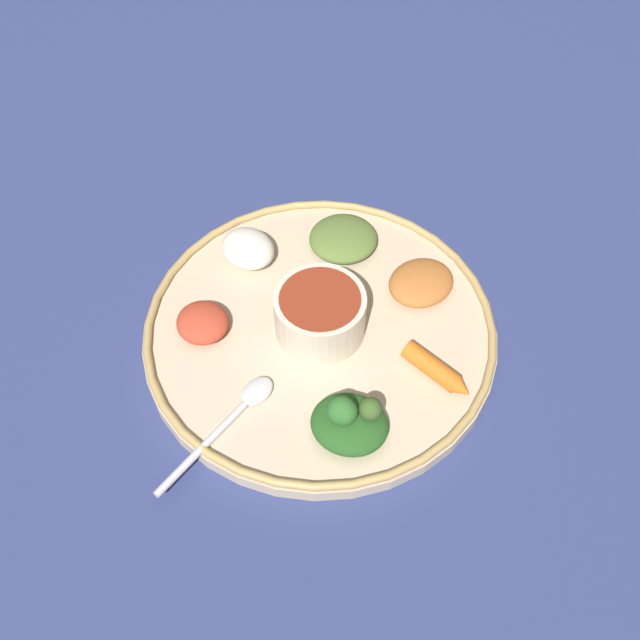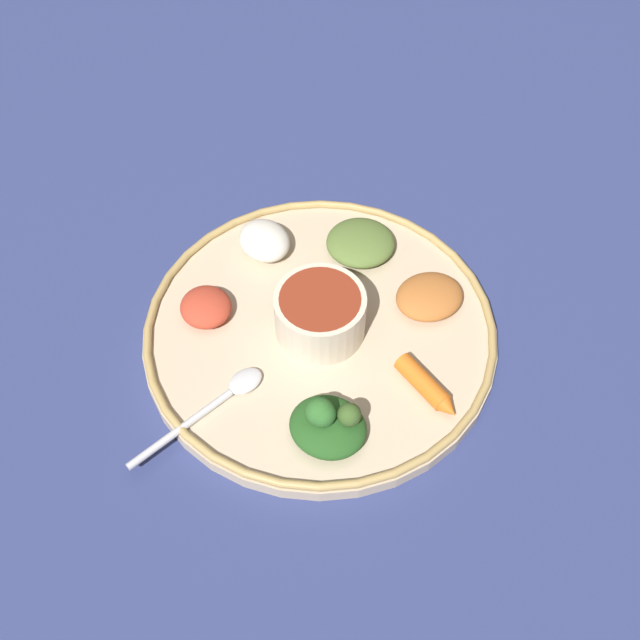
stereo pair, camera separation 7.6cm
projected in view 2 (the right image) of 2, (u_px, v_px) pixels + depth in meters
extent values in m
plane|color=navy|center=(320.00, 338.00, 0.78)|extent=(2.40, 2.40, 0.00)
cylinder|color=#C6B293|center=(320.00, 334.00, 0.78)|extent=(0.34, 0.34, 0.01)
torus|color=tan|center=(320.00, 327.00, 0.77)|extent=(0.34, 0.34, 0.01)
cylinder|color=beige|center=(320.00, 314.00, 0.75)|extent=(0.09, 0.09, 0.05)
cylinder|color=maroon|center=(320.00, 301.00, 0.73)|extent=(0.08, 0.08, 0.01)
ellipsoid|color=silver|center=(245.00, 381.00, 0.73)|extent=(0.04, 0.03, 0.01)
cylinder|color=silver|center=(181.00, 429.00, 0.70)|extent=(0.11, 0.02, 0.01)
ellipsoid|color=#23511E|center=(328.00, 427.00, 0.69)|extent=(0.09, 0.09, 0.02)
sphere|color=#385623|center=(349.00, 415.00, 0.68)|extent=(0.02, 0.02, 0.02)
sphere|color=#2D6628|center=(322.00, 414.00, 0.68)|extent=(0.02, 0.02, 0.02)
sphere|color=#2D6628|center=(320.00, 412.00, 0.68)|extent=(0.03, 0.03, 0.03)
cylinder|color=orange|center=(422.00, 382.00, 0.72)|extent=(0.02, 0.06, 0.02)
cone|color=orange|center=(449.00, 410.00, 0.71)|extent=(0.02, 0.02, 0.02)
ellipsoid|color=#B2662D|center=(429.00, 297.00, 0.78)|extent=(0.07, 0.07, 0.02)
ellipsoid|color=#B73D28|center=(206.00, 307.00, 0.77)|extent=(0.06, 0.06, 0.02)
ellipsoid|color=silver|center=(265.00, 241.00, 0.82)|extent=(0.05, 0.06, 0.03)
ellipsoid|color=#567033|center=(360.00, 243.00, 0.82)|extent=(0.10, 0.09, 0.02)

